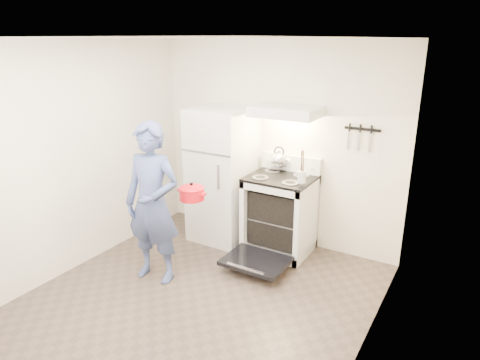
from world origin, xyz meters
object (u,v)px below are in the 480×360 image
(refrigerator, at_px, (222,175))
(stove_body, at_px, (280,215))
(tea_kettle, at_px, (279,159))
(dutch_oven, at_px, (192,194))
(person, at_px, (153,204))

(refrigerator, distance_m, stove_body, 0.90)
(tea_kettle, xyz_separation_m, dutch_oven, (-0.51, -1.11, -0.20))
(stove_body, relative_size, person, 0.53)
(dutch_oven, bearing_deg, refrigerator, 101.00)
(refrigerator, height_order, person, person)
(tea_kettle, height_order, dutch_oven, tea_kettle)
(person, bearing_deg, refrigerator, 78.63)
(refrigerator, relative_size, stove_body, 1.85)
(stove_body, bearing_deg, refrigerator, -178.23)
(refrigerator, relative_size, dutch_oven, 4.94)
(refrigerator, relative_size, person, 0.99)
(refrigerator, distance_m, person, 1.23)
(stove_body, distance_m, tea_kettle, 0.69)
(tea_kettle, relative_size, person, 0.18)
(stove_body, bearing_deg, person, -125.09)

